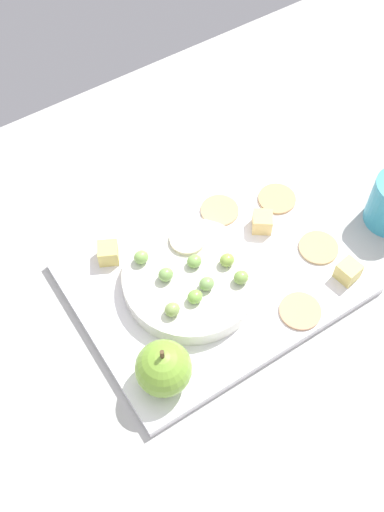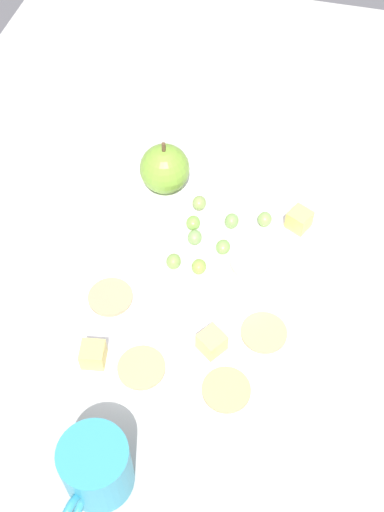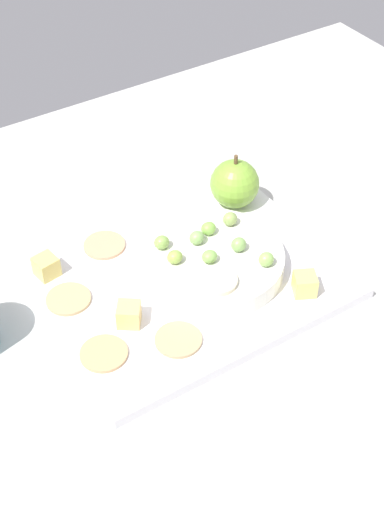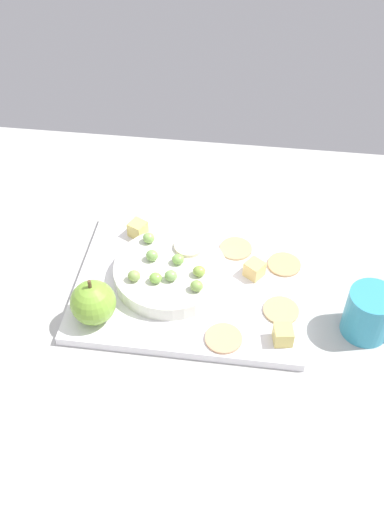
% 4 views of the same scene
% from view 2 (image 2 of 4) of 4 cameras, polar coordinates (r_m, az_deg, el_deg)
% --- Properties ---
extents(table, '(1.30, 0.86, 0.05)m').
position_cam_2_polar(table, '(0.82, -0.46, -3.62)').
color(table, '#B5B5B0').
rests_on(table, ground).
extents(platter, '(0.35, 0.27, 0.01)m').
position_cam_2_polar(platter, '(0.79, 1.48, -1.92)').
color(platter, white).
rests_on(platter, table).
extents(serving_dish, '(0.17, 0.17, 0.02)m').
position_cam_2_polar(serving_dish, '(0.80, 2.19, 0.68)').
color(serving_dish, white).
rests_on(serving_dish, platter).
extents(apple_whole, '(0.07, 0.07, 0.07)m').
position_cam_2_polar(apple_whole, '(0.86, -2.41, 7.63)').
color(apple_whole, '#80B439').
rests_on(apple_whole, platter).
extents(apple_stem, '(0.01, 0.01, 0.01)m').
position_cam_2_polar(apple_stem, '(0.83, -2.50, 9.49)').
color(apple_stem, brown).
rests_on(apple_stem, apple_whole).
extents(cheese_cube_0, '(0.03, 0.03, 0.03)m').
position_cam_2_polar(cheese_cube_0, '(0.83, 9.35, 3.16)').
color(cheese_cube_0, '#EAD36C').
rests_on(cheese_cube_0, platter).
extents(cheese_cube_1, '(0.04, 0.04, 0.03)m').
position_cam_2_polar(cheese_cube_1, '(0.72, 1.73, -7.54)').
color(cheese_cube_1, '#F4CC73').
rests_on(cheese_cube_1, platter).
extents(cheese_cube_2, '(0.03, 0.03, 0.03)m').
position_cam_2_polar(cheese_cube_2, '(0.73, -8.64, -8.52)').
color(cheese_cube_2, '#E1CD6A').
rests_on(cheese_cube_2, platter).
extents(cracker_0, '(0.05, 0.05, 0.00)m').
position_cam_2_polar(cracker_0, '(0.75, 6.30, -6.66)').
color(cracker_0, tan).
rests_on(cracker_0, platter).
extents(cracker_1, '(0.05, 0.05, 0.00)m').
position_cam_2_polar(cracker_1, '(0.71, 3.02, -11.61)').
color(cracker_1, tan).
rests_on(cracker_1, platter).
extents(cracker_2, '(0.05, 0.05, 0.00)m').
position_cam_2_polar(cracker_2, '(0.72, -4.44, -9.71)').
color(cracker_2, tan).
rests_on(cracker_2, platter).
extents(cracker_3, '(0.05, 0.05, 0.00)m').
position_cam_2_polar(cracker_3, '(0.77, -7.14, -3.58)').
color(cracker_3, tan).
rests_on(cracker_3, platter).
extents(grape_0, '(0.02, 0.02, 0.02)m').
position_cam_2_polar(grape_0, '(0.77, 2.73, 0.81)').
color(grape_0, '#89BC58').
rests_on(grape_0, serving_dish).
extents(grape_1, '(0.02, 0.02, 0.02)m').
position_cam_2_polar(grape_1, '(0.79, 0.10, 2.92)').
color(grape_1, '#87C04E').
rests_on(grape_1, serving_dish).
extents(grape_2, '(0.02, 0.02, 0.02)m').
position_cam_2_polar(grape_2, '(0.76, -1.66, -0.58)').
color(grape_2, '#8BB454').
rests_on(grape_2, serving_dish).
extents(grape_3, '(0.02, 0.02, 0.02)m').
position_cam_2_polar(grape_3, '(0.80, 3.49, 3.09)').
color(grape_3, '#87B75E').
rests_on(grape_3, serving_dish).
extents(grape_4, '(0.02, 0.02, 0.02)m').
position_cam_2_polar(grape_4, '(0.76, 0.66, -0.75)').
color(grape_4, '#98BB4D').
rests_on(grape_4, serving_dish).
extents(grape_5, '(0.02, 0.02, 0.02)m').
position_cam_2_polar(grape_5, '(0.78, 0.47, 1.60)').
color(grape_5, '#89B762').
rests_on(grape_5, serving_dish).
extents(grape_6, '(0.02, 0.02, 0.02)m').
position_cam_2_polar(grape_6, '(0.80, 6.37, 3.22)').
color(grape_6, '#90C15E').
rests_on(grape_6, serving_dish).
extents(grape_7, '(0.02, 0.02, 0.02)m').
position_cam_2_polar(grape_7, '(0.81, 0.64, 4.66)').
color(grape_7, '#92AE5B').
rests_on(grape_7, serving_dish).
extents(apple_slice_0, '(0.05, 0.05, 0.01)m').
position_cam_2_polar(apple_slice_0, '(0.77, 5.08, -0.60)').
color(apple_slice_0, beige).
rests_on(apple_slice_0, serving_dish).
extents(cup, '(0.10, 0.07, 0.08)m').
position_cam_2_polar(cup, '(0.66, -8.40, -17.89)').
color(cup, teal).
rests_on(cup, table).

